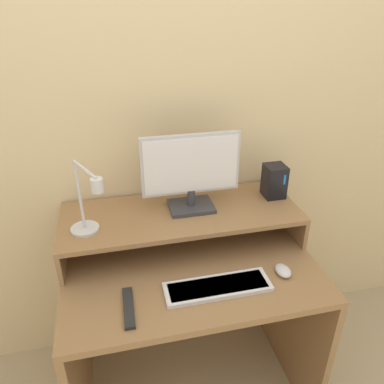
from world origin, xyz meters
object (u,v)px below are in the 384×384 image
Objects in this scene: desk_lamp at (87,209)px; keyboard at (218,287)px; remote_control at (129,307)px; monitor at (191,171)px; router_dock at (274,181)px; mouse at (283,271)px.

desk_lamp is 0.59m from keyboard.
monitor is at bearing 50.94° from remote_control.
monitor reaches higher than router_dock.
keyboard is (-0.39, -0.40, -0.22)m from router_dock.
mouse is (0.29, 0.02, 0.01)m from keyboard.
router_dock is at bearing 3.13° from monitor.
mouse is 0.63m from remote_control.
router_dock is 0.88m from remote_control.
monitor is 0.57m from mouse.
mouse is (0.31, -0.35, -0.32)m from monitor.
keyboard is at bearing -86.96° from monitor.
monitor is 5.04× the size of mouse.
monitor reaches higher than remote_control.
monitor is 1.04× the size of keyboard.
desk_lamp is at bearing -169.62° from router_dock.
keyboard is 0.35m from remote_control.
monitor is 0.42m from router_dock.
mouse is at bearing 4.89° from keyboard.
monitor is 0.46m from desk_lamp.
router_dock is at bearing 45.50° from keyboard.
monitor is 0.61m from remote_control.
desk_lamp reaches higher than router_dock.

